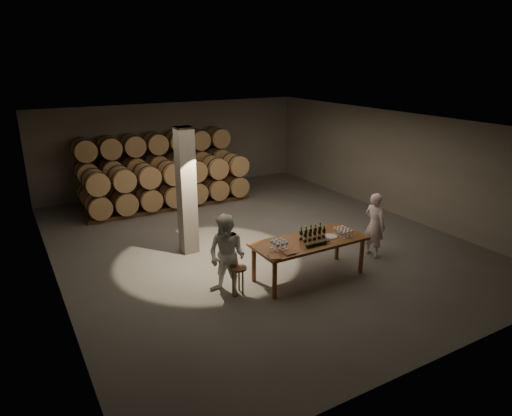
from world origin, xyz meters
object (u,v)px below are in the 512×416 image
plate (330,236)px  person_man (375,225)px  notebook_near (289,253)px  stool (238,272)px  bottle_cluster (313,234)px  person_woman (227,256)px  tasting_table (309,244)px

plate → person_man: size_ratio=0.19×
notebook_near → stool: 1.14m
bottle_cluster → plate: bottle_cluster is taller
notebook_near → person_woman: size_ratio=0.13×
tasting_table → person_woman: person_woman is taller
person_man → bottle_cluster: bearing=86.8°
plate → person_woman: person_woman is taller
tasting_table → person_man: person_man is taller
tasting_table → plate: 0.54m
notebook_near → stool: (-0.94, 0.50, -0.42)m
person_man → notebook_near: bearing=94.1°
tasting_table → plate: size_ratio=8.35×
tasting_table → bottle_cluster: bearing=17.4°
tasting_table → bottle_cluster: bottle_cluster is taller
stool → notebook_near: bearing=-28.3°
plate → stool: bearing=175.2°
bottle_cluster → person_man: bearing=3.2°
stool → plate: bearing=-4.8°
bottle_cluster → person_woman: 2.06m
tasting_table → notebook_near: bearing=-154.0°
notebook_near → stool: bearing=154.3°
bottle_cluster → stool: size_ratio=0.99×
tasting_table → notebook_near: (-0.80, -0.39, 0.12)m
tasting_table → stool: tasting_table is taller
tasting_table → bottle_cluster: 0.24m
tasting_table → person_man: bearing=4.0°
tasting_table → notebook_near: size_ratio=11.61×
plate → stool: 2.31m
notebook_near → person_man: (2.90, 0.54, -0.10)m
bottle_cluster → person_woman: bearing=175.1°
stool → person_woman: (-0.21, 0.09, 0.38)m
bottle_cluster → stool: bearing=177.5°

